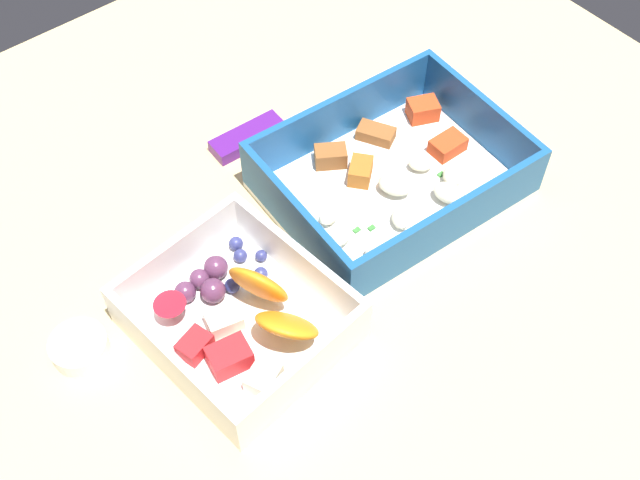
% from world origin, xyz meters
% --- Properties ---
extents(table_surface, '(0.80, 0.80, 0.02)m').
position_xyz_m(table_surface, '(0.00, 0.00, 0.01)').
color(table_surface, tan).
rests_on(table_surface, ground).
extents(pasta_container, '(0.21, 0.17, 0.05)m').
position_xyz_m(pasta_container, '(0.07, 0.02, 0.04)').
color(pasta_container, white).
rests_on(pasta_container, table_surface).
extents(fruit_bowl, '(0.14, 0.16, 0.06)m').
position_xyz_m(fruit_bowl, '(-0.11, -0.01, 0.04)').
color(fruit_bowl, white).
rests_on(fruit_bowl, table_surface).
extents(candy_bar, '(0.07, 0.03, 0.01)m').
position_xyz_m(candy_bar, '(0.01, 0.14, 0.03)').
color(candy_bar, '#51197A').
rests_on(candy_bar, table_surface).
extents(paper_cup_liner, '(0.04, 0.04, 0.02)m').
position_xyz_m(paper_cup_liner, '(-0.21, 0.05, 0.03)').
color(paper_cup_liner, white).
rests_on(paper_cup_liner, table_surface).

